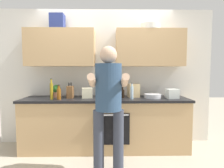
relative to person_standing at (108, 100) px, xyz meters
The scene contains 16 objects.
ground_plane 1.28m from the person_standing, 93.74° to the left, with size 12.00×12.00×0.00m, color #B2A893.
back_wall_unit 1.19m from the person_standing, 92.86° to the left, with size 4.00×0.39×2.50m.
counter 0.97m from the person_standing, 93.71° to the left, with size 2.84×0.67×0.90m.
person_standing is the anchor object (origin of this frame).
bottle_syrup 1.05m from the person_standing, 140.73° to the left, with size 0.07×0.07×0.24m.
bottle_oil 1.15m from the person_standing, 144.56° to the left, with size 0.05×0.05×0.34m.
bottle_hotsauce 1.00m from the person_standing, 89.96° to the left, with size 0.05×0.05×0.25m.
bottle_soy 0.85m from the person_standing, 73.35° to the left, with size 0.06×0.06×0.21m.
bottle_water 0.77m from the person_standing, 59.82° to the left, with size 0.05×0.05×0.27m.
cup_coffee 1.45m from the person_standing, 42.74° to the left, with size 0.07×0.07×0.08m, color white.
mixing_bowl 1.09m from the person_standing, 45.74° to the left, with size 0.29×0.29×0.07m, color silver.
knife_block 1.03m from the person_standing, 129.41° to the left, with size 0.10×0.14×0.27m.
potted_herb 1.30m from the person_standing, 135.31° to the left, with size 0.14×0.14×0.22m.
grocery_bag_produce 1.32m from the person_standing, 34.57° to the left, with size 0.19×0.16×0.16m, color silver.
grocery_bag_rice 0.91m from the person_standing, 113.95° to the left, with size 0.18×0.16×0.17m, color beige.
grocery_bag_bread 1.01m from the person_standing, 63.66° to the left, with size 0.19×0.17×0.24m, color tan.
Camera 1 is at (0.05, -3.17, 1.38)m, focal length 29.66 mm.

